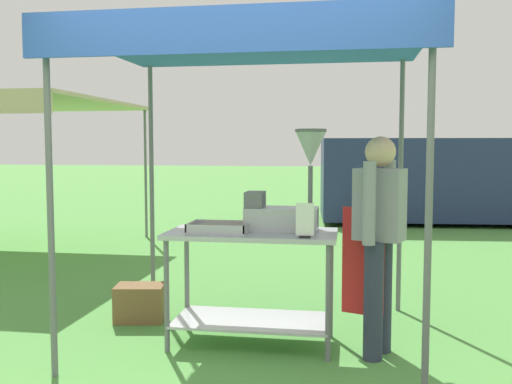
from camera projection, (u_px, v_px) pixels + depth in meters
name	position (u px, v px, depth m)	size (l,w,h in m)	color
ground_plane	(306.00, 242.00, 9.31)	(70.00, 70.00, 0.00)	#519342
stall_canopy	(254.00, 50.00, 4.42)	(2.60, 2.17, 2.37)	slate
donut_cart	(252.00, 265.00, 4.45)	(1.30, 0.64, 0.89)	#B7B7BC
donut_tray	(218.00, 229.00, 4.41)	(0.45, 0.32, 0.07)	#B7B7BC
donut_fryer	(289.00, 195.00, 4.45)	(0.62, 0.28, 0.78)	#B7B7BC
menu_sign	(305.00, 223.00, 4.12)	(0.13, 0.05, 0.25)	black
vendor	(378.00, 234.00, 4.19)	(0.46, 0.53, 1.61)	#2D3347
supply_crate	(140.00, 303.00, 5.09)	(0.46, 0.36, 0.32)	brown
van_navy	(446.00, 179.00, 11.62)	(5.12, 2.39, 1.69)	navy
neighbour_tent	(4.00, 105.00, 8.28)	(3.23, 3.34, 2.19)	slate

